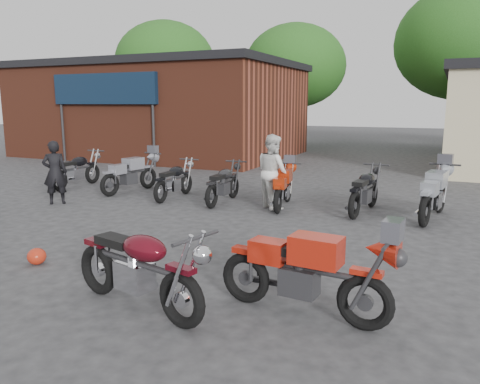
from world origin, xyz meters
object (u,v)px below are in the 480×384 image
at_px(person_dark, 55,172).
at_px(row_bike_5, 365,188).
at_px(sportbike, 306,268).
at_px(helmet, 37,256).
at_px(row_bike_3, 224,182).
at_px(row_bike_1, 131,172).
at_px(row_bike_2, 174,178).
at_px(person_light, 273,171).
at_px(row_bike_4, 283,185).
at_px(vintage_motorcycle, 138,262).
at_px(row_bike_6, 434,191).
at_px(row_bike_0, 77,168).

distance_m(person_dark, row_bike_5, 7.39).
distance_m(sportbike, helmet, 4.29).
relative_size(person_dark, row_bike_3, 0.85).
bearing_deg(row_bike_1, helmet, -147.33).
bearing_deg(row_bike_5, row_bike_1, 97.63).
xyz_separation_m(helmet, row_bike_2, (-0.82, 5.24, 0.39)).
relative_size(person_light, row_bike_1, 0.88).
bearing_deg(row_bike_4, helmet, 149.39).
distance_m(sportbike, row_bike_5, 5.63).
bearing_deg(row_bike_1, row_bike_4, -81.87).
xyz_separation_m(vintage_motorcycle, row_bike_3, (-1.83, 5.94, -0.07)).
xyz_separation_m(helmet, row_bike_6, (5.41, 5.59, 0.48)).
height_order(row_bike_0, row_bike_6, row_bike_6).
relative_size(person_light, row_bike_2, 0.96).
relative_size(vintage_motorcycle, row_bike_5, 1.07).
distance_m(helmet, row_bike_1, 5.97).
bearing_deg(helmet, row_bike_3, 83.52).
bearing_deg(row_bike_3, person_light, -94.69).
bearing_deg(person_light, row_bike_5, -126.57).
height_order(helmet, row_bike_0, row_bike_0).
xyz_separation_m(vintage_motorcycle, person_light, (-0.52, 5.89, 0.26)).
relative_size(row_bike_3, row_bike_4, 0.99).
distance_m(helmet, person_dark, 4.67).
bearing_deg(helmet, row_bike_6, 45.94).
bearing_deg(row_bike_5, row_bike_2, 100.73).
distance_m(person_light, row_bike_5, 2.12).
height_order(sportbike, person_dark, person_dark).
bearing_deg(sportbike, row_bike_6, 83.53).
relative_size(sportbike, row_bike_0, 1.05).
height_order(row_bike_0, row_bike_2, row_bike_0).
distance_m(sportbike, row_bike_2, 7.30).
distance_m(row_bike_5, row_bike_6, 1.45).
distance_m(row_bike_0, row_bike_1, 1.95).
bearing_deg(sportbike, vintage_motorcycle, -154.88).
distance_m(row_bike_0, row_bike_4, 6.45).
height_order(helmet, row_bike_4, row_bike_4).
distance_m(row_bike_3, row_bike_5, 3.39).
distance_m(person_light, row_bike_1, 4.31).
xyz_separation_m(sportbike, person_dark, (-7.35, 3.46, 0.19)).
bearing_deg(row_bike_5, person_dark, 113.31).
relative_size(row_bike_3, row_bike_5, 0.94).
bearing_deg(row_bike_1, sportbike, -120.39).
bearing_deg(person_light, sportbike, 156.63).
distance_m(row_bike_0, row_bike_6, 9.74).
relative_size(vintage_motorcycle, row_bike_2, 1.15).
bearing_deg(helmet, vintage_motorcycle, -15.74).
xyz_separation_m(row_bike_0, row_bike_4, (6.45, -0.09, -0.02)).
relative_size(vintage_motorcycle, person_dark, 1.34).
bearing_deg(row_bike_2, row_bike_3, -91.71).
relative_size(vintage_motorcycle, row_bike_1, 1.06).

